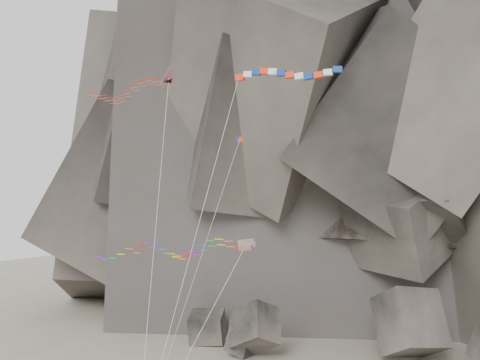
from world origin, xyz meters
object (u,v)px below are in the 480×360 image
at_px(delta_kite, 123,91).
at_px(pennant_kite, 213,219).
at_px(banner_kite, 285,77).
at_px(parafoil_kite, 163,250).

relative_size(delta_kite, pennant_kite, 1.32).
bearing_deg(banner_kite, parafoil_kite, -175.04).
relative_size(delta_kite, parafoil_kite, 1.98).
xyz_separation_m(delta_kite, banner_kite, (15.88, -0.75, -0.37)).
bearing_deg(banner_kite, delta_kite, 167.70).
relative_size(delta_kite, banner_kite, 1.05).
xyz_separation_m(banner_kite, pennant_kite, (-3.49, -4.73, -10.61)).
bearing_deg(delta_kite, parafoil_kite, -7.61).
distance_m(delta_kite, pennant_kite, 17.43).
bearing_deg(banner_kite, pennant_kite, -135.98).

